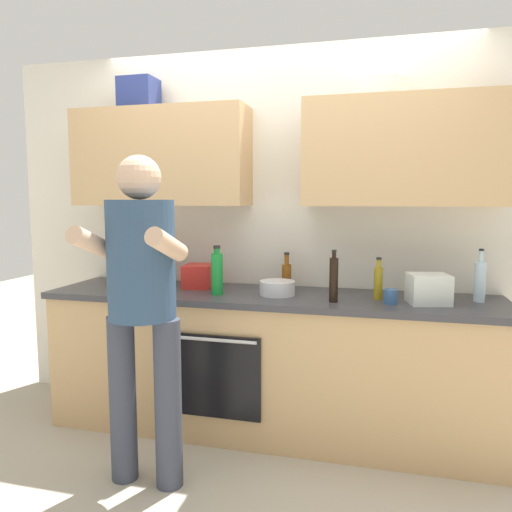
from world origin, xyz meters
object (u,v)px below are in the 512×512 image
object	(u,v)px
bottle_oil	(378,282)
cup_tea	(391,297)
person_standing	(142,294)
bottle_soy	(334,279)
bottle_syrup	(287,275)
bottle_hotsauce	(163,263)
grocery_bag_produce	(428,289)
mixing_bowl	(277,288)
bottle_water	(480,281)
bottle_juice	(126,270)
potted_herb	(125,264)
grocery_bag_crisps	(199,276)
bottle_soda	(217,273)

from	to	relation	value
bottle_oil	cup_tea	xyz separation A→B (m)	(0.07, -0.11, -0.06)
person_standing	bottle_soy	bearing A→B (deg)	32.74
bottle_syrup	bottle_hotsauce	bearing A→B (deg)	-179.50
grocery_bag_produce	mixing_bowl	bearing A→B (deg)	177.84
bottle_water	bottle_hotsauce	bearing A→B (deg)	176.69
bottle_juice	cup_tea	xyz separation A→B (m)	(1.78, -0.21, -0.06)
bottle_soy	mixing_bowl	distance (m)	0.39
bottle_water	potted_herb	xyz separation A→B (m)	(-2.19, -0.15, 0.05)
grocery_bag_produce	cup_tea	bearing A→B (deg)	-164.21
bottle_water	cup_tea	world-z (taller)	bottle_water
bottle_hotsauce	mixing_bowl	size ratio (longest dim) A/B	1.56
mixing_bowl	bottle_syrup	bearing A→B (deg)	85.84
person_standing	potted_herb	world-z (taller)	person_standing
bottle_oil	bottle_syrup	world-z (taller)	bottle_oil
bottle_oil	potted_herb	distance (m)	1.62
bottle_juice	grocery_bag_produce	world-z (taller)	bottle_juice
grocery_bag_crisps	mixing_bowl	bearing A→B (deg)	-12.57
person_standing	grocery_bag_crisps	xyz separation A→B (m)	(-0.01, 0.83, -0.04)
bottle_oil	bottle_water	world-z (taller)	bottle_water
cup_tea	bottle_oil	bearing A→B (deg)	123.75
bottle_juice	bottle_hotsauce	bearing A→B (deg)	21.04
mixing_bowl	grocery_bag_crisps	size ratio (longest dim) A/B	1.04
bottle_oil	cup_tea	distance (m)	0.14
bottle_syrup	bottle_juice	bearing A→B (deg)	-174.90
bottle_syrup	potted_herb	distance (m)	1.07
cup_tea	mixing_bowl	xyz separation A→B (m)	(-0.68, 0.09, 0.00)
potted_herb	bottle_juice	bearing A→B (deg)	118.32
bottle_oil	bottle_soy	world-z (taller)	bottle_soy
mixing_bowl	grocery_bag_produce	world-z (taller)	grocery_bag_produce
person_standing	bottle_syrup	world-z (taller)	person_standing
bottle_syrup	bottle_water	size ratio (longest dim) A/B	0.79
bottle_oil	bottle_water	size ratio (longest dim) A/B	0.81
person_standing	bottle_soy	xyz separation A→B (m)	(0.91, 0.59, 0.02)
bottle_oil	bottle_water	distance (m)	0.58
bottle_juice	bottle_water	world-z (taller)	bottle_water
person_standing	potted_herb	bearing A→B (deg)	124.92
person_standing	bottle_oil	xyz separation A→B (m)	(1.16, 0.72, -0.01)
bottle_syrup	grocery_bag_produce	bearing A→B (deg)	-16.41
bottle_soy	grocery_bag_produce	bearing A→B (deg)	9.48
bottle_oil	bottle_juice	xyz separation A→B (m)	(-1.71, 0.11, -0.00)
bottle_soy	mixing_bowl	xyz separation A→B (m)	(-0.36, 0.12, -0.09)
bottle_juice	bottle_hotsauce	xyz separation A→B (m)	(0.24, 0.09, 0.05)
person_standing	bottle_oil	distance (m)	1.37
person_standing	bottle_juice	distance (m)	1.00
bottle_syrup	bottle_water	distance (m)	1.17
cup_tea	potted_herb	distance (m)	1.70
potted_herb	grocery_bag_crisps	distance (m)	0.49
potted_herb	bottle_soda	bearing A→B (deg)	-2.16
bottle_oil	grocery_bag_produce	bearing A→B (deg)	-9.81
bottle_soy	bottle_hotsauce	bearing A→B (deg)	164.62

